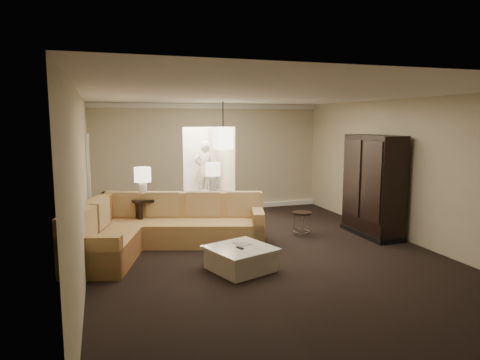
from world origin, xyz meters
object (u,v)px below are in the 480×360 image
object	(u,v)px
coffee_table	(241,258)
console_table	(180,210)
person	(205,167)
armoire	(373,188)
drink_table	(302,219)
sectional_sofa	(157,228)

from	to	relation	value
coffee_table	console_table	xyz separation A→B (m)	(-0.49, 2.59, 0.30)
person	armoire	bearing A→B (deg)	137.02
drink_table	person	world-z (taller)	person
drink_table	person	size ratio (longest dim) A/B	0.26
console_table	person	size ratio (longest dim) A/B	1.11
coffee_table	drink_table	world-z (taller)	drink_table
coffee_table	drink_table	bearing A→B (deg)	39.99
armoire	coffee_table	bearing A→B (deg)	-160.55
console_table	armoire	world-z (taller)	armoire
console_table	drink_table	bearing A→B (deg)	-41.48
drink_table	person	bearing A→B (deg)	101.55
console_table	drink_table	xyz separation A→B (m)	(2.34, -1.05, -0.13)
console_table	person	distance (m)	3.85
console_table	armoire	distance (m)	4.05
sectional_sofa	console_table	distance (m)	1.20
armoire	drink_table	bearing A→B (deg)	164.25
coffee_table	person	size ratio (longest dim) A/B	0.61
sectional_sofa	person	world-z (taller)	person
sectional_sofa	console_table	size ratio (longest dim) A/B	1.75
coffee_table	person	xyz separation A→B (m)	(0.90, 6.15, 0.79)
sectional_sofa	drink_table	world-z (taller)	sectional_sofa
sectional_sofa	coffee_table	xyz separation A→B (m)	(1.11, -1.58, -0.19)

